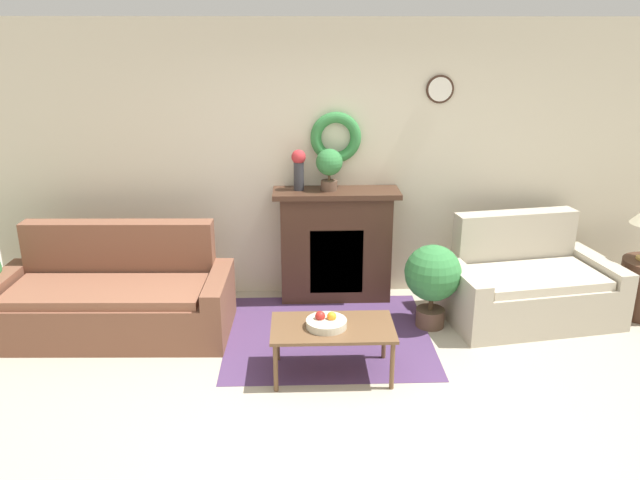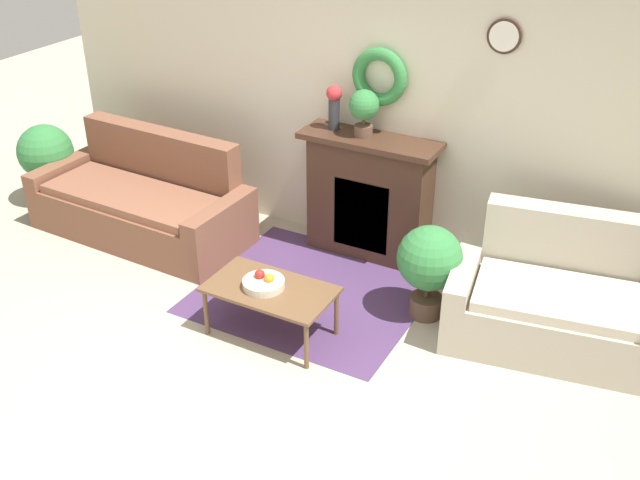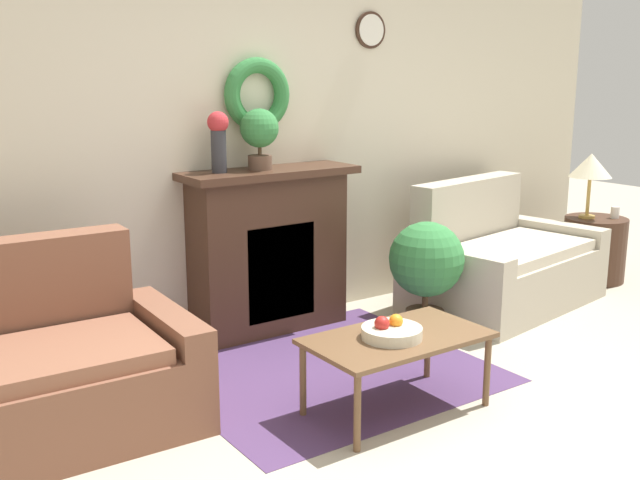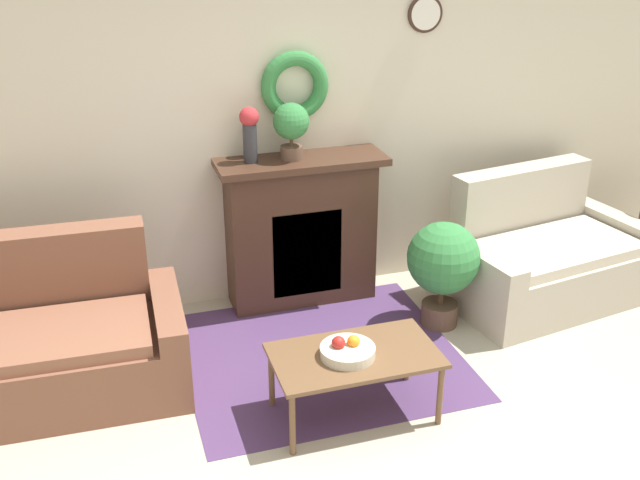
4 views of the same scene
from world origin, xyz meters
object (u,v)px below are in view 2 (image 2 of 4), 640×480
loveseat_right (555,302)px  potted_plant_floor_by_loveseat (429,262)px  coffee_table (270,293)px  vase_on_mantel_left (334,104)px  fireplace (369,196)px  couch_left (144,202)px  potted_plant_floor_by_couch (46,156)px  fruit_bowl (264,283)px  potted_plant_on_mantel (364,108)px

loveseat_right → potted_plant_floor_by_loveseat: bearing=-178.1°
coffee_table → vase_on_mantel_left: vase_on_mantel_left is taller
fireplace → loveseat_right: bearing=-15.2°
coffee_table → vase_on_mantel_left: (-0.25, 1.48, 0.98)m
vase_on_mantel_left → couch_left: bearing=-158.3°
potted_plant_floor_by_couch → potted_plant_floor_by_loveseat: bearing=-0.7°
fruit_bowl → vase_on_mantel_left: size_ratio=0.81×
couch_left → fireplace: bearing=19.8°
potted_plant_floor_by_loveseat → fruit_bowl: bearing=-140.6°
fireplace → fruit_bowl: (-0.16, -1.49, -0.11)m
coffee_table → potted_plant_on_mantel: 1.77m
couch_left → loveseat_right: bearing=4.4°
couch_left → fruit_bowl: couch_left is taller
couch_left → potted_plant_floor_by_loveseat: size_ratio=2.69×
loveseat_right → fruit_bowl: 2.18m
loveseat_right → fruit_bowl: loveseat_right is taller
coffee_table → potted_plant_floor_by_couch: 3.29m
fireplace → coffee_table: 1.49m
potted_plant_on_mantel → potted_plant_floor_by_couch: size_ratio=0.48×
fireplace → potted_plant_floor_by_loveseat: bearing=-38.9°
loveseat_right → potted_plant_floor_by_loveseat: size_ratio=2.14×
fireplace → couch_left: fireplace is taller
couch_left → potted_plant_on_mantel: bearing=20.0°
fireplace → vase_on_mantel_left: bearing=179.1°
fireplace → potted_plant_on_mantel: bearing=-167.9°
potted_plant_on_mantel → potted_plant_floor_by_loveseat: size_ratio=0.51×
potted_plant_on_mantel → fireplace: bearing=12.1°
potted_plant_floor_by_couch → fruit_bowl: bearing=-15.5°
couch_left → potted_plant_floor_by_loveseat: bearing=1.5°
couch_left → loveseat_right: size_ratio=1.26×
loveseat_right → potted_plant_floor_by_loveseat: loveseat_right is taller
loveseat_right → couch_left: bearing=173.2°
vase_on_mantel_left → coffee_table: bearing=-80.5°
fruit_bowl → couch_left: bearing=156.0°
vase_on_mantel_left → fireplace: bearing=-0.9°
fruit_bowl → potted_plant_floor_by_couch: size_ratio=0.38×
fireplace → couch_left: 2.14m
couch_left → vase_on_mantel_left: vase_on_mantel_left is taller
potted_plant_on_mantel → couch_left: bearing=-161.8°
coffee_table → fruit_bowl: size_ratio=3.03×
vase_on_mantel_left → potted_plant_on_mantel: size_ratio=0.97×
loveseat_right → vase_on_mantel_left: bearing=157.7°
couch_left → potted_plant_on_mantel: (1.96, 0.64, 1.06)m
potted_plant_floor_by_couch → fireplace: bearing=10.7°
coffee_table → potted_plant_on_mantel: bearing=88.4°
fireplace → couch_left: size_ratio=0.58×
potted_plant_floor_by_couch → loveseat_right: bearing=1.5°
coffee_table → fruit_bowl: (-0.05, -0.01, 0.08)m
loveseat_right → coffee_table: 2.13m
loveseat_right → fruit_bowl: bearing=-162.0°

